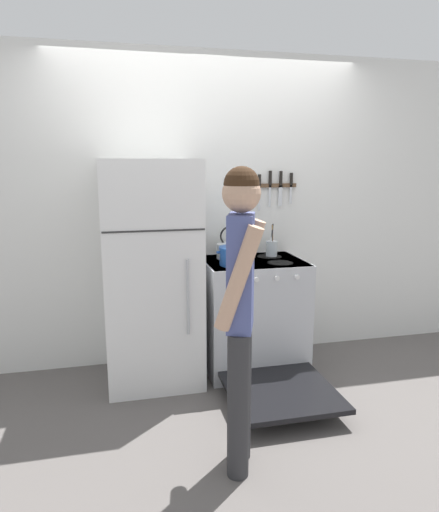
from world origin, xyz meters
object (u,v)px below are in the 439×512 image
at_px(utensil_jar, 272,248).
at_px(person, 240,304).
at_px(refrigerator, 152,273).
at_px(tea_kettle, 230,249).
at_px(dutch_oven_pot, 236,256).
at_px(stove_range, 254,316).

xyz_separation_m(utensil_jar, person, (-0.65, -1.34, -0.03)).
xyz_separation_m(refrigerator, utensil_jar, (1.01, 0.15, 0.13)).
height_order(tea_kettle, utensil_jar, utensil_jar).
height_order(dutch_oven_pot, utensil_jar, utensil_jar).
distance_m(stove_range, dutch_oven_pot, 0.56).
distance_m(utensil_jar, person, 1.49).
bearing_deg(utensil_jar, dutch_oven_pot, -145.40).
xyz_separation_m(stove_range, person, (-0.45, -1.17, 0.49)).
relative_size(dutch_oven_pot, utensil_jar, 1.13).
relative_size(refrigerator, stove_range, 1.25).
bearing_deg(tea_kettle, refrigerator, -167.25).
height_order(refrigerator, utensil_jar, refrigerator).
relative_size(dutch_oven_pot, tea_kettle, 1.16).
distance_m(tea_kettle, person, 1.37).
relative_size(stove_range, tea_kettle, 5.13).
bearing_deg(tea_kettle, person, -102.09).
distance_m(dutch_oven_pot, person, 1.12).
bearing_deg(utensil_jar, stove_range, -139.09).
xyz_separation_m(stove_range, dutch_oven_pot, (-0.18, -0.09, 0.53)).
bearing_deg(person, refrigerator, 37.28).
xyz_separation_m(stove_range, tea_kettle, (-0.16, 0.17, 0.54)).
bearing_deg(dutch_oven_pot, tea_kettle, 86.93).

